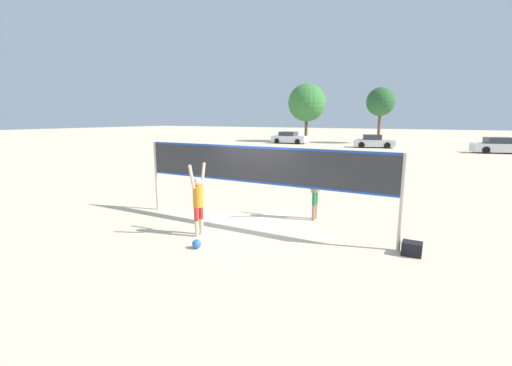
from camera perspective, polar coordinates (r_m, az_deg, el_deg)
The scene contains 11 objects.
ground_plane at distance 10.16m, azimuth 0.00°, elevation -7.17°, with size 200.00×200.00×0.00m, color beige.
volleyball_net at distance 9.77m, azimuth 0.00°, elevation 2.38°, with size 7.90×0.09×2.35m.
player_spiker at distance 9.23m, azimuth -9.62°, elevation -2.57°, with size 0.28×0.68×1.96m.
player_blocker at distance 10.68m, azimuth 9.89°, elevation -0.15°, with size 0.28×0.71×2.16m.
volleyball at distance 8.58m, azimuth -9.87°, elevation -9.97°, with size 0.22×0.22×0.22m.
gear_bag at distance 8.83m, azimuth 24.54°, elevation -9.91°, with size 0.43×0.34×0.31m.
parked_car_near at distance 38.06m, azimuth 35.57°, elevation 5.02°, with size 4.85×2.76×1.43m.
parked_car_mid at distance 43.50m, azimuth 5.62°, elevation 7.46°, with size 4.46×2.09×1.46m.
parked_car_far at distance 39.19m, azimuth 18.97°, elevation 6.51°, with size 4.48×2.78×1.38m.
tree_left_cluster at distance 47.07m, azimuth 8.47°, elevation 13.09°, with size 4.97×4.97×7.64m.
tree_right_cluster at distance 46.04m, azimuth 20.07°, elevation 12.57°, with size 3.48×3.48×6.88m.
Camera 1 is at (4.67, -8.46, 3.13)m, focal length 24.00 mm.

